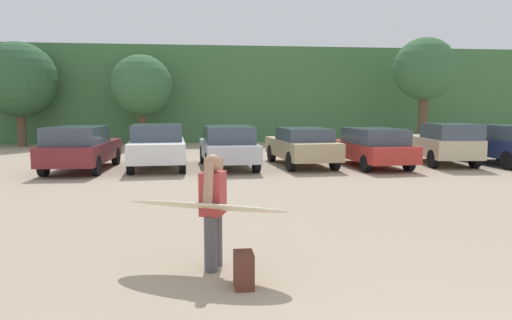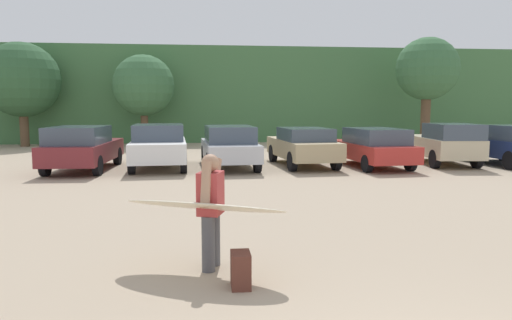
# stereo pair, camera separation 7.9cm
# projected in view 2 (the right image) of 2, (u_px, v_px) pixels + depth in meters

# --- Properties ---
(hillside_ridge) EXTENTS (108.00, 12.00, 5.93)m
(hillside_ridge) POSITION_uv_depth(u_px,v_px,m) (228.00, 96.00, 35.33)
(hillside_ridge) COLOR #427042
(hillside_ridge) RESTS_ON ground_plane
(tree_ridge_back) EXTENTS (4.14, 4.14, 5.78)m
(tree_ridge_back) POSITION_uv_depth(u_px,v_px,m) (22.00, 80.00, 26.48)
(tree_ridge_back) COLOR brown
(tree_ridge_back) RESTS_ON ground_plane
(tree_left) EXTENTS (3.47, 3.47, 5.15)m
(tree_left) POSITION_uv_depth(u_px,v_px,m) (144.00, 86.00, 27.10)
(tree_left) COLOR brown
(tree_left) RESTS_ON ground_plane
(tree_center_right) EXTENTS (3.52, 3.52, 6.12)m
(tree_center_right) POSITION_uv_depth(u_px,v_px,m) (427.00, 70.00, 27.01)
(tree_center_right) COLOR brown
(tree_center_right) RESTS_ON ground_plane
(parked_car_maroon) EXTENTS (2.04, 4.63, 1.57)m
(parked_car_maroon) POSITION_uv_depth(u_px,v_px,m) (82.00, 147.00, 16.74)
(parked_car_maroon) COLOR maroon
(parked_car_maroon) RESTS_ON ground_plane
(parked_car_white) EXTENTS (2.12, 4.23, 1.60)m
(parked_car_white) POSITION_uv_depth(u_px,v_px,m) (159.00, 145.00, 17.30)
(parked_car_white) COLOR white
(parked_car_white) RESTS_ON ground_plane
(parked_car_silver) EXTENTS (2.04, 4.52, 1.54)m
(parked_car_silver) POSITION_uv_depth(u_px,v_px,m) (229.00, 145.00, 17.50)
(parked_car_silver) COLOR silver
(parked_car_silver) RESTS_ON ground_plane
(parked_car_tan) EXTENTS (2.14, 4.57, 1.45)m
(parked_car_tan) POSITION_uv_depth(u_px,v_px,m) (303.00, 145.00, 18.03)
(parked_car_tan) COLOR tan
(parked_car_tan) RESTS_ON ground_plane
(parked_car_red) EXTENTS (2.11, 4.46, 1.45)m
(parked_car_red) POSITION_uv_depth(u_px,v_px,m) (373.00, 146.00, 17.72)
(parked_car_red) COLOR #B72D28
(parked_car_red) RESTS_ON ground_plane
(parked_car_champagne) EXTENTS (2.09, 4.26, 1.61)m
(parked_car_champagne) POSITION_uv_depth(u_px,v_px,m) (444.00, 143.00, 18.44)
(parked_car_champagne) COLOR beige
(parked_car_champagne) RESTS_ON ground_plane
(parked_car_navy) EXTENTS (2.10, 4.17, 1.55)m
(parked_car_navy) POSITION_uv_depth(u_px,v_px,m) (511.00, 144.00, 18.13)
(parked_car_navy) COLOR navy
(parked_car_navy) RESTS_ON ground_plane
(person_adult) EXTENTS (0.40, 0.77, 1.61)m
(person_adult) POSITION_uv_depth(u_px,v_px,m) (211.00, 204.00, 6.61)
(person_adult) COLOR #4C4C51
(person_adult) RESTS_ON ground_plane
(surfboard_cream) EXTENTS (2.39, 1.53, 0.27)m
(surfboard_cream) POSITION_uv_depth(u_px,v_px,m) (203.00, 206.00, 6.51)
(surfboard_cream) COLOR beige
(backpack_dropped) EXTENTS (0.24, 0.34, 0.45)m
(backpack_dropped) POSITION_uv_depth(u_px,v_px,m) (241.00, 270.00, 5.97)
(backpack_dropped) COLOR #592D23
(backpack_dropped) RESTS_ON ground_plane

